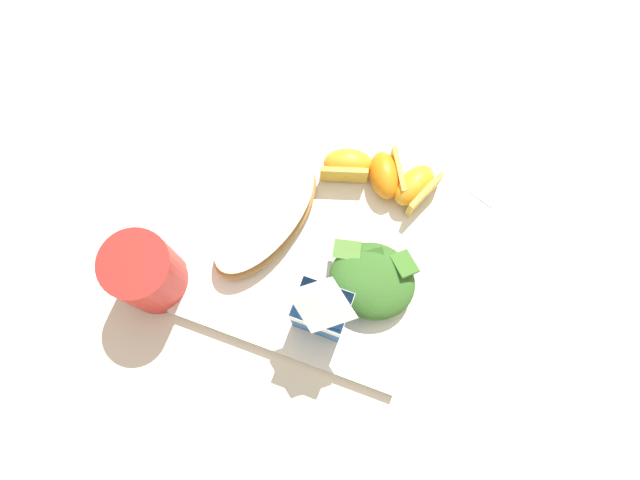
% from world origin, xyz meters
% --- Properties ---
extents(ground, '(3.00, 3.00, 0.00)m').
position_xyz_m(ground, '(0.00, 0.00, 0.00)').
color(ground, beige).
extents(white_plate, '(0.28, 0.28, 0.02)m').
position_xyz_m(white_plate, '(0.00, 0.00, 0.01)').
color(white_plate, white).
rests_on(white_plate, ground).
extents(cheesy_pizza_bread, '(0.13, 0.19, 0.04)m').
position_xyz_m(cheesy_pizza_bread, '(0.07, 0.00, 0.03)').
color(cheesy_pizza_bread, '#B77F42').
rests_on(cheesy_pizza_bread, white_plate).
extents(green_salad_pile, '(0.11, 0.09, 0.04)m').
position_xyz_m(green_salad_pile, '(-0.07, 0.03, 0.04)').
color(green_salad_pile, '#336023').
rests_on(green_salad_pile, white_plate).
extents(milk_carton, '(0.06, 0.05, 0.11)m').
position_xyz_m(milk_carton, '(-0.03, 0.08, 0.08)').
color(milk_carton, '#23569E').
rests_on(milk_carton, white_plate).
extents(orange_wedge_front, '(0.06, 0.07, 0.04)m').
position_xyz_m(orange_wedge_front, '(-0.09, -0.10, 0.04)').
color(orange_wedge_front, orange).
rests_on(orange_wedge_front, white_plate).
extents(orange_wedge_middle, '(0.06, 0.07, 0.04)m').
position_xyz_m(orange_wedge_middle, '(-0.05, -0.10, 0.04)').
color(orange_wedge_middle, orange).
rests_on(orange_wedge_middle, white_plate).
extents(orange_wedge_rear, '(0.07, 0.05, 0.04)m').
position_xyz_m(orange_wedge_rear, '(0.00, -0.10, 0.04)').
color(orange_wedge_rear, orange).
rests_on(orange_wedge_rear, white_plate).
extents(paper_napkin, '(0.14, 0.14, 0.00)m').
position_xyz_m(paper_napkin, '(-0.15, -0.19, 0.00)').
color(paper_napkin, white).
rests_on(paper_napkin, ground).
extents(drinking_red_cup, '(0.08, 0.08, 0.11)m').
position_xyz_m(drinking_red_cup, '(0.17, 0.11, 0.05)').
color(drinking_red_cup, red).
rests_on(drinking_red_cup, ground).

